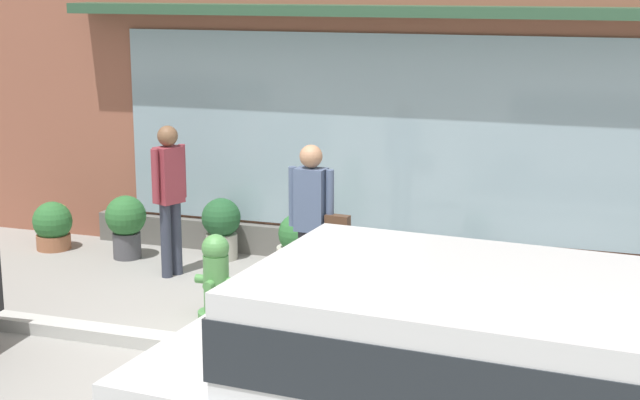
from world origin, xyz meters
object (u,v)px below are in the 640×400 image
Objects in this scene: parked_car_silver at (467,396)px; potted_plant_low_front at (53,225)px; potted_plant_near_hydrant at (299,247)px; fire_hydrant at (216,277)px; pedestrian_with_handbag at (313,216)px; potted_plant_corner_tall at (221,226)px; potted_plant_window_center at (126,223)px; potted_plant_by_entrance at (451,269)px; pedestrian_passerby at (169,189)px.

potted_plant_low_front is (-6.01, 4.69, -0.62)m from parked_car_silver.
parked_car_silver is 5.77× the size of potted_plant_near_hydrant.
pedestrian_with_handbag is (0.85, 0.46, 0.57)m from fire_hydrant.
parked_car_silver reaches higher than fire_hydrant.
parked_car_silver is (2.20, -3.56, -0.07)m from pedestrian_with_handbag.
potted_plant_low_front is at bearing 151.62° from fire_hydrant.
potted_plant_corner_tall is at bearing 7.76° from potted_plant_low_front.
potted_plant_near_hydrant is at bearing -0.87° from potted_plant_window_center.
potted_plant_by_entrance is at bearing -1.09° from potted_plant_low_front.
pedestrian_passerby is 1.57m from potted_plant_near_hydrant.
fire_hydrant is 2.06m from potted_plant_corner_tall.
pedestrian_with_handbag is 1.00× the size of pedestrian_passerby.
pedestrian_with_handbag is 2.01m from pedestrian_passerby.
parked_car_silver reaches higher than potted_plant_corner_tall.
pedestrian_with_handbag reaches higher than potted_plant_near_hydrant.
potted_plant_window_center is (-2.20, 0.03, 0.09)m from potted_plant_near_hydrant.
fire_hydrant is 2.45m from potted_plant_window_center.
potted_plant_near_hydrant is (-0.55, 1.06, -0.64)m from pedestrian_with_handbag.
potted_plant_corner_tall is 2.17m from potted_plant_low_front.
pedestrian_with_handbag reaches higher than potted_plant_by_entrance.
potted_plant_corner_tall is at bearing 17.42° from potted_plant_window_center.
potted_plant_low_front is at bearing -172.24° from potted_plant_corner_tall.
fire_hydrant is at bearing 65.95° from pedestrian_passerby.
pedestrian_passerby reaches higher than potted_plant_window_center.
potted_plant_window_center is (-3.93, 0.05, 0.17)m from potted_plant_by_entrance.
potted_plant_low_front is at bearing 177.41° from potted_plant_window_center.
pedestrian_with_handbag reaches higher than potted_plant_low_front.
pedestrian_passerby reaches higher than parked_car_silver.
pedestrian_with_handbag is at bearing -40.67° from potted_plant_corner_tall.
potted_plant_corner_tall reaches higher than potted_plant_near_hydrant.
parked_car_silver is 6.81m from potted_plant_window_center.
potted_plant_window_center is (1.06, -0.05, 0.13)m from potted_plant_low_front.
fire_hydrant is 0.49× the size of pedestrian_passerby.
potted_plant_window_center is (-1.08, -0.34, 0.04)m from potted_plant_corner_tall.
fire_hydrant is 0.20× the size of parked_car_silver.
parked_car_silver reaches higher than potted_plant_low_front.
pedestrian_with_handbag is at bearing -138.49° from potted_plant_by_entrance.
parked_car_silver is 5.40m from potted_plant_near_hydrant.
parked_car_silver is 4.76m from potted_plant_by_entrance.
pedestrian_with_handbag is 3.16× the size of potted_plant_by_entrance.
potted_plant_window_center is at bearing 179.13° from potted_plant_near_hydrant.
pedestrian_with_handbag is 1.35m from potted_plant_near_hydrant.
potted_plant_by_entrance is 3.93m from potted_plant_window_center.
potted_plant_window_center is (-0.84, 0.46, -0.56)m from pedestrian_passerby.
potted_plant_corner_tall is 0.97× the size of potted_plant_window_center.
parked_car_silver is at bearing -52.19° from potted_plant_corner_tall.
potted_plant_corner_tall is (-2.84, 0.39, 0.14)m from potted_plant_by_entrance.
potted_plant_corner_tall reaches higher than potted_plant_by_entrance.
pedestrian_with_handbag is at bearing -21.61° from potted_plant_window_center.
pedestrian_passerby is at bearing 138.42° from parked_car_silver.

